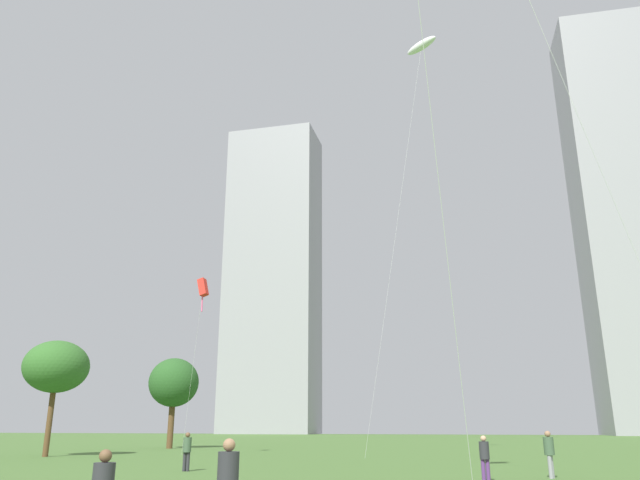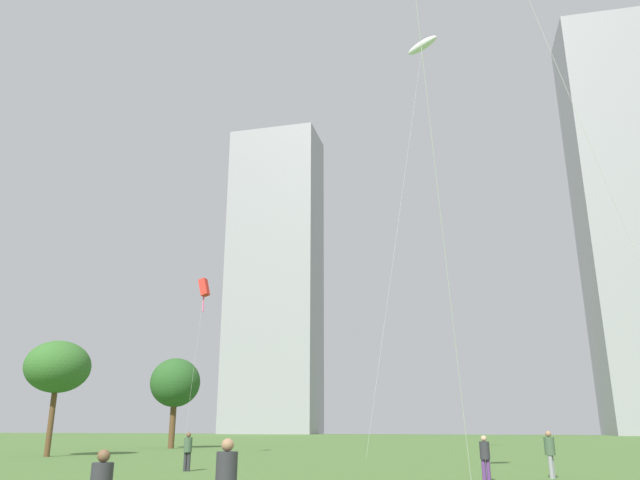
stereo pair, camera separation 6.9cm
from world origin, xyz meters
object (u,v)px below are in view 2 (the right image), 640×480
at_px(distant_highrise_0, 637,211).
at_px(kite_flying_1, 422,46).
at_px(person_standing_4, 188,449).
at_px(park_tree_1, 175,383).
at_px(distant_highrise_1, 275,275).
at_px(person_standing_0, 485,455).
at_px(kite_flying_4, 204,288).
at_px(person_standing_3, 550,451).
at_px(park_tree_2, 58,367).

bearing_deg(distant_highrise_0, kite_flying_1, -113.40).
height_order(person_standing_4, park_tree_1, park_tree_1).
xyz_separation_m(park_tree_1, distant_highrise_1, (-28.59, 98.91, 35.51)).
bearing_deg(person_standing_4, kite_flying_1, -128.77).
height_order(kite_flying_1, distant_highrise_1, distant_highrise_1).
distance_m(person_standing_4, distant_highrise_0, 140.01).
relative_size(person_standing_0, distant_highrise_1, 0.02).
bearing_deg(kite_flying_4, person_standing_0, -36.67).
bearing_deg(distant_highrise_1, distant_highrise_0, -3.86).
height_order(person_standing_0, distant_highrise_1, distant_highrise_1).
height_order(person_standing_3, distant_highrise_0, distant_highrise_0).
xyz_separation_m(person_standing_3, kite_flying_4, (-21.95, 12.27, 10.52)).
distance_m(kite_flying_1, distant_highrise_1, 121.75).
bearing_deg(park_tree_1, kite_flying_1, -20.90).
relative_size(kite_flying_4, park_tree_2, 1.62).
bearing_deg(person_standing_4, person_standing_0, 166.70).
bearing_deg(park_tree_1, kite_flying_4, -54.10).
xyz_separation_m(kite_flying_4, distant_highrise_0, (53.33, 109.65, 38.42)).
bearing_deg(park_tree_2, person_standing_0, -21.12).
distance_m(kite_flying_4, park_tree_2, 11.21).
xyz_separation_m(person_standing_0, distant_highrise_0, (33.77, 124.22, 49.03)).
relative_size(person_standing_3, park_tree_2, 0.23).
xyz_separation_m(person_standing_3, park_tree_1, (-30.86, 24.59, 4.74)).
bearing_deg(person_standing_0, kite_flying_4, 136.29).
relative_size(person_standing_4, kite_flying_4, 0.14).
relative_size(kite_flying_4, distant_highrise_1, 0.15).
relative_size(person_standing_4, kite_flying_1, 0.05).
height_order(park_tree_1, distant_highrise_1, distant_highrise_1).
distance_m(park_tree_1, park_tree_2, 15.86).
bearing_deg(person_standing_4, distant_highrise_0, -116.74).
bearing_deg(distant_highrise_0, person_standing_0, -109.61).
xyz_separation_m(kite_flying_4, park_tree_1, (-8.91, 12.31, -5.78)).
bearing_deg(park_tree_2, person_standing_4, -31.09).
relative_size(person_standing_0, person_standing_3, 0.91).
relative_size(person_standing_0, park_tree_1, 0.20).
bearing_deg(person_standing_4, person_standing_3, 176.27).
xyz_separation_m(person_standing_0, park_tree_1, (-28.47, 26.88, 4.83)).
bearing_deg(park_tree_1, person_standing_4, -58.61).
height_order(kite_flying_4, park_tree_2, kite_flying_4).
height_order(kite_flying_4, distant_highrise_1, distant_highrise_1).
xyz_separation_m(person_standing_4, distant_highrise_1, (-43.94, 124.06, 40.31)).
distance_m(person_standing_4, kite_flying_4, 17.83).
xyz_separation_m(park_tree_2, distant_highrise_0, (62.29, 113.20, 44.14)).
xyz_separation_m(kite_flying_1, distant_highrise_1, (-53.97, 108.60, 10.73)).
relative_size(person_standing_4, distant_highrise_0, 0.02).
height_order(kite_flying_4, park_tree_1, kite_flying_4).
xyz_separation_m(park_tree_1, distant_highrise_0, (62.24, 97.34, 44.20)).
xyz_separation_m(kite_flying_4, park_tree_2, (-8.96, -3.55, -5.72)).
height_order(kite_flying_4, distant_highrise_0, distant_highrise_0).
relative_size(kite_flying_1, park_tree_2, 4.09).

